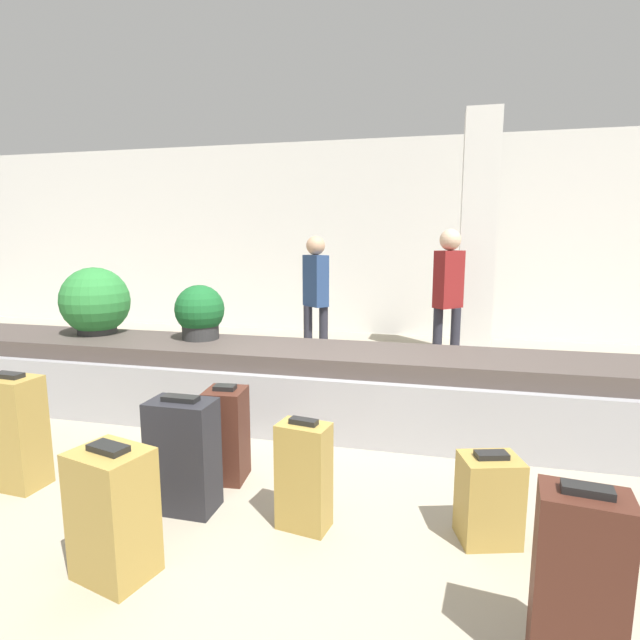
% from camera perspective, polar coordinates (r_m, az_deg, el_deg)
% --- Properties ---
extents(ground_plane, '(18.00, 18.00, 0.00)m').
position_cam_1_polar(ground_plane, '(3.47, -4.97, -18.58)').
color(ground_plane, '#9E937F').
extents(back_wall, '(18.00, 0.06, 3.20)m').
position_cam_1_polar(back_wall, '(8.44, 6.91, 9.19)').
color(back_wall, silver).
rests_on(back_wall, ground_plane).
extents(carousel, '(8.01, 0.97, 0.68)m').
position_cam_1_polar(carousel, '(4.43, -0.00, -7.67)').
color(carousel, '#9E9EA3').
rests_on(carousel, ground_plane).
extents(pillar, '(0.43, 0.43, 3.20)m').
position_cam_1_polar(pillar, '(6.85, 17.53, 8.78)').
color(pillar, silver).
rests_on(pillar, ground_plane).
extents(suitcase_0, '(0.33, 0.25, 0.76)m').
position_cam_1_polar(suitcase_0, '(2.27, 27.42, -25.40)').
color(suitcase_0, '#472319').
rests_on(suitcase_0, ground_plane).
extents(suitcase_1, '(0.36, 0.32, 0.51)m').
position_cam_1_polar(suitcase_1, '(2.99, 18.74, -18.78)').
color(suitcase_1, '#A3843D').
rests_on(suitcase_1, ground_plane).
extents(suitcase_2, '(0.28, 0.29, 0.66)m').
position_cam_1_polar(suitcase_2, '(3.50, -10.64, -12.71)').
color(suitcase_2, '#472319').
rests_on(suitcase_2, ground_plane).
extents(suitcase_3, '(0.37, 0.26, 0.77)m').
position_cam_1_polar(suitcase_3, '(3.89, -31.56, -10.85)').
color(suitcase_3, '#A3843D').
rests_on(suitcase_3, ground_plane).
extents(suitcase_4, '(0.39, 0.24, 0.71)m').
position_cam_1_polar(suitcase_4, '(3.19, -15.36, -14.67)').
color(suitcase_4, '#232328').
rests_on(suitcase_4, ground_plane).
extents(suitcase_5, '(0.31, 0.23, 0.64)m').
position_cam_1_polar(suitcase_5, '(2.93, -1.86, -17.36)').
color(suitcase_5, '#A3843D').
rests_on(suitcase_5, ground_plane).
extents(suitcase_6, '(0.41, 0.36, 0.67)m').
position_cam_1_polar(suitcase_6, '(2.75, -22.57, -19.73)').
color(suitcase_6, '#A3843D').
rests_on(suitcase_6, ground_plane).
extents(potted_plant_0, '(0.46, 0.46, 0.51)m').
position_cam_1_polar(potted_plant_0, '(4.83, -13.57, 0.81)').
color(potted_plant_0, '#2D2D2D').
rests_on(potted_plant_0, carousel).
extents(potted_plant_1, '(0.67, 0.67, 0.67)m').
position_cam_1_polar(potted_plant_1, '(5.43, -24.29, 1.84)').
color(potted_plant_1, '#2D2D2D').
rests_on(potted_plant_1, carousel).
extents(traveler_0, '(0.35, 0.35, 1.72)m').
position_cam_1_polar(traveler_0, '(5.92, 14.44, 3.37)').
color(traveler_0, '#282833').
rests_on(traveler_0, ground_plane).
extents(traveler_1, '(0.36, 0.35, 1.64)m').
position_cam_1_polar(traveler_1, '(6.14, -0.50, 3.36)').
color(traveler_1, '#282833').
rests_on(traveler_1, ground_plane).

